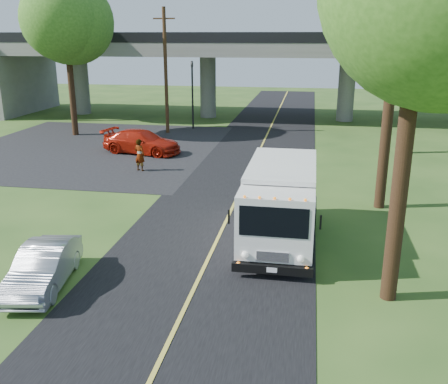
% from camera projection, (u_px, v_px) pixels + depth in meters
% --- Properties ---
extents(ground, '(120.00, 120.00, 0.00)m').
position_uv_depth(ground, '(190.00, 298.00, 14.03)').
color(ground, '#2C4C1B').
rests_on(ground, ground).
extents(road, '(7.00, 90.00, 0.02)m').
position_uv_depth(road, '(240.00, 192.00, 23.42)').
color(road, black).
rests_on(road, ground).
extents(parking_lot, '(16.00, 18.00, 0.01)m').
position_uv_depth(parking_lot, '(91.00, 148.00, 32.73)').
color(parking_lot, black).
rests_on(parking_lot, ground).
extents(lane_line, '(0.12, 90.00, 0.01)m').
position_uv_depth(lane_line, '(240.00, 192.00, 23.41)').
color(lane_line, gold).
rests_on(lane_line, road).
extents(overpass, '(54.00, 10.00, 7.30)m').
position_uv_depth(overpass, '(276.00, 66.00, 42.73)').
color(overpass, slate).
rests_on(overpass, ground).
extents(traffic_signal, '(0.18, 0.22, 5.20)m').
position_uv_depth(traffic_signal, '(192.00, 88.00, 38.47)').
color(traffic_signal, black).
rests_on(traffic_signal, ground).
extents(utility_pole, '(1.60, 0.26, 9.00)m').
position_uv_depth(utility_pole, '(166.00, 71.00, 36.42)').
color(utility_pole, '#472D19').
rests_on(utility_pole, ground).
extents(tree_right_far, '(5.77, 5.67, 10.99)m').
position_uv_depth(tree_right_far, '(423.00, 13.00, 28.68)').
color(tree_right_far, '#382314').
rests_on(tree_right_far, ground).
extents(tree_left_lot, '(5.60, 5.50, 10.50)m').
position_uv_depth(tree_left_lot, '(67.00, 23.00, 34.41)').
color(tree_left_lot, '#382314').
rests_on(tree_left_lot, ground).
extents(tree_left_far, '(5.26, 5.16, 9.89)m').
position_uv_depth(tree_left_far, '(68.00, 30.00, 40.68)').
color(tree_left_far, '#382314').
rests_on(tree_left_far, ground).
extents(step_van, '(2.44, 6.52, 2.73)m').
position_uv_depth(step_van, '(280.00, 201.00, 17.57)').
color(step_van, white).
rests_on(step_van, ground).
extents(red_sedan, '(5.29, 2.98, 1.45)m').
position_uv_depth(red_sedan, '(142.00, 142.00, 31.07)').
color(red_sedan, '#A3190A').
rests_on(red_sedan, ground).
extents(silver_sedan, '(1.89, 3.86, 1.22)m').
position_uv_depth(silver_sedan, '(43.00, 267.00, 14.55)').
color(silver_sedan, '#969A9E').
rests_on(silver_sedan, ground).
extents(pedestrian, '(0.75, 0.62, 1.77)m').
position_uv_depth(pedestrian, '(140.00, 155.00, 26.93)').
color(pedestrian, gray).
rests_on(pedestrian, ground).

